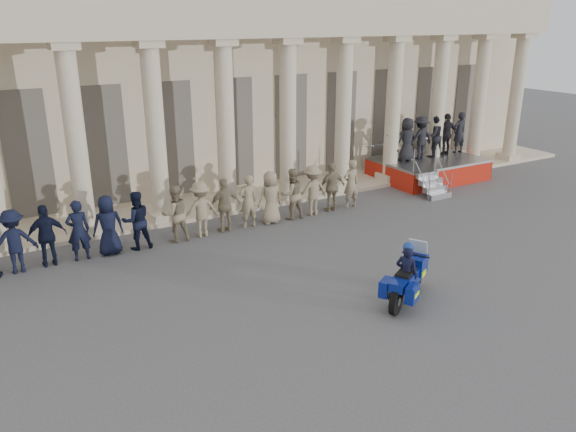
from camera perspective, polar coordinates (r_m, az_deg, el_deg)
The scene contains 6 objects.
ground at distance 14.46m, azimuth 2.42°, elevation -9.31°, with size 90.00×90.00×0.00m, color #48484A.
building at distance 26.44m, azimuth -15.23°, elevation 13.53°, with size 40.00×12.50×9.00m.
officer_rank at distance 18.06m, azimuth -18.56°, elevation -1.03°, with size 19.54×0.72×1.89m.
reviewing_stand at distance 26.23m, azimuth 13.99°, elevation 7.10°, with size 4.70×4.37×2.85m.
motorcycle at distance 14.83m, azimuth 12.05°, elevation -6.22°, with size 2.05×1.51×1.47m.
rider at distance 14.64m, azimuth 11.95°, elevation -5.68°, with size 0.62×0.70×1.69m.
Camera 1 is at (-6.84, -10.68, 6.95)m, focal length 35.00 mm.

